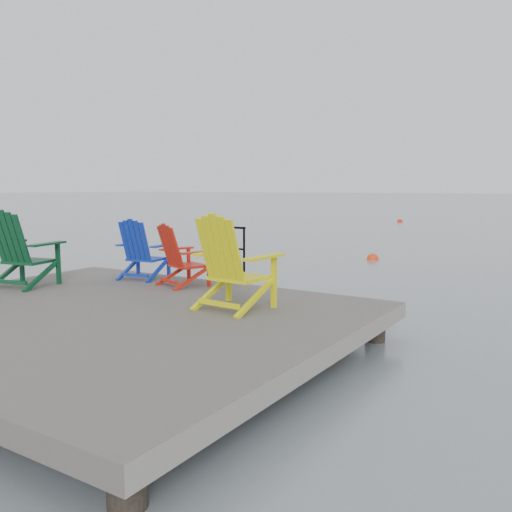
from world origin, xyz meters
The scene contains 9 objects.
ground centered at (0.00, 0.00, 0.00)m, with size 400.00×400.00×0.00m, color slate.
dock centered at (0.00, 0.00, 0.35)m, with size 6.00×5.00×1.40m.
handrail centered at (0.25, 2.45, 1.04)m, with size 0.48×0.04×0.90m.
chair_green centered at (-2.26, 0.48, 1.08)m, with size 1.04×0.98×1.14m.
chair_blue centered at (-1.23, 1.97, 0.99)m, with size 0.86×0.81×0.97m.
chair_red centered at (-0.27, 1.83, 0.97)m, with size 0.89×0.85×0.94m.
chair_yellow centered at (1.31, 0.93, 1.09)m, with size 0.97×0.90×1.16m.
buoy_a centered at (-0.24, 9.99, 0.00)m, with size 0.34×0.34×0.34m, color red.
buoy_b centered at (-4.87, 26.85, 0.00)m, with size 0.33×0.33×0.33m, color red.
Camera 1 is at (5.09, -4.45, 1.99)m, focal length 38.00 mm.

